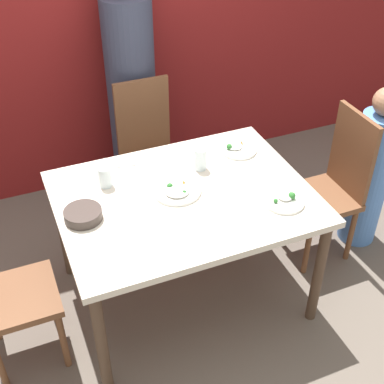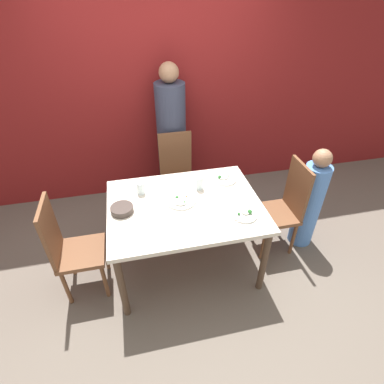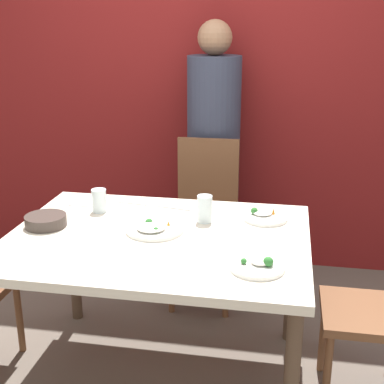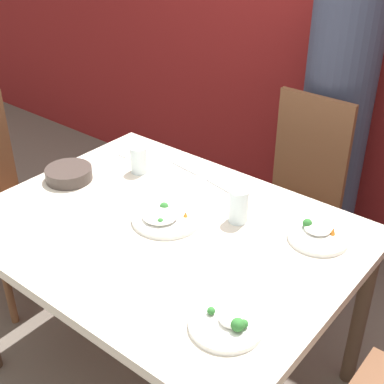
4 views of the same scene
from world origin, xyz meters
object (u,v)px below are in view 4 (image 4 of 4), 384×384
object	(u,v)px
person_adult	(334,125)
plate_rice_adult	(318,235)
chair_adult_spot	(296,195)
glass_water_tall	(139,159)
bowl_curry	(69,173)

from	to	relation	value
person_adult	plate_rice_adult	world-z (taller)	person_adult
chair_adult_spot	person_adult	distance (m)	0.42
plate_rice_adult	chair_adult_spot	bearing A→B (deg)	123.59
chair_adult_spot	person_adult	xyz separation A→B (m)	(0.00, 0.33, 0.26)
person_adult	glass_water_tall	bearing A→B (deg)	-115.31
bowl_curry	glass_water_tall	distance (m)	0.30
chair_adult_spot	bowl_curry	size ratio (longest dim) A/B	5.16
person_adult	glass_water_tall	distance (m)	1.05
bowl_curry	glass_water_tall	xyz separation A→B (m)	(0.18, 0.24, 0.03)
chair_adult_spot	glass_water_tall	world-z (taller)	chair_adult_spot
plate_rice_adult	glass_water_tall	size ratio (longest dim) A/B	1.83
chair_adult_spot	bowl_curry	world-z (taller)	chair_adult_spot
bowl_curry	glass_water_tall	bearing A→B (deg)	52.45
chair_adult_spot	glass_water_tall	distance (m)	0.82
glass_water_tall	person_adult	bearing A→B (deg)	64.69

